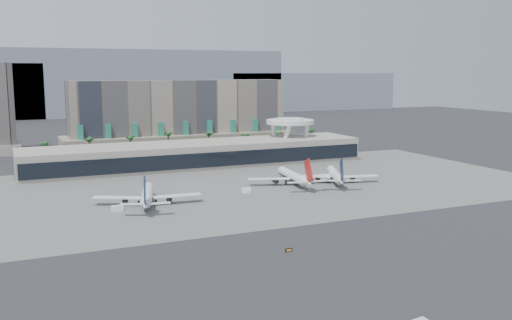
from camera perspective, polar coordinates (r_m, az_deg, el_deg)
name	(u,v)px	position (r m, az deg, el deg)	size (l,w,h in m)	color
ground	(302,217)	(188.84, 4.62, -5.67)	(900.00, 900.00, 0.00)	#232326
apron_pad	(239,186)	(237.35, -1.71, -2.62)	(260.00, 130.00, 0.06)	#5B5B59
mountain_ridge	(119,87)	(641.21, -13.57, 7.08)	(680.00, 60.00, 70.00)	gray
hotel	(180,122)	(350.16, -7.60, 3.80)	(140.00, 30.00, 42.00)	tan
terminal	(198,153)	(287.07, -5.85, 0.66)	(170.00, 32.50, 14.50)	#B0A99B
saucer_structure	(290,125)	(312.40, 3.41, 3.56)	(26.00, 26.00, 21.89)	white
palm_row	(190,138)	(321.90, -6.62, 2.25)	(157.80, 2.80, 13.10)	brown
airliner_left	(147,195)	(207.16, -10.83, -3.50)	(37.86, 39.26, 13.86)	white
airliner_centre	(293,176)	(240.37, 3.77, -1.65)	(38.64, 39.99, 13.83)	white
airliner_right	(335,175)	(245.54, 7.95, -1.52)	(35.38, 36.45, 13.42)	white
service_vehicle_a	(117,208)	(201.05, -13.70, -4.72)	(3.91, 1.91, 1.91)	white
service_vehicle_b	(246,190)	(224.52, -0.97, -3.05)	(3.63, 2.08, 1.87)	white
taxiway_sign	(289,250)	(152.93, 3.30, -8.98)	(2.12, 0.55, 0.96)	black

